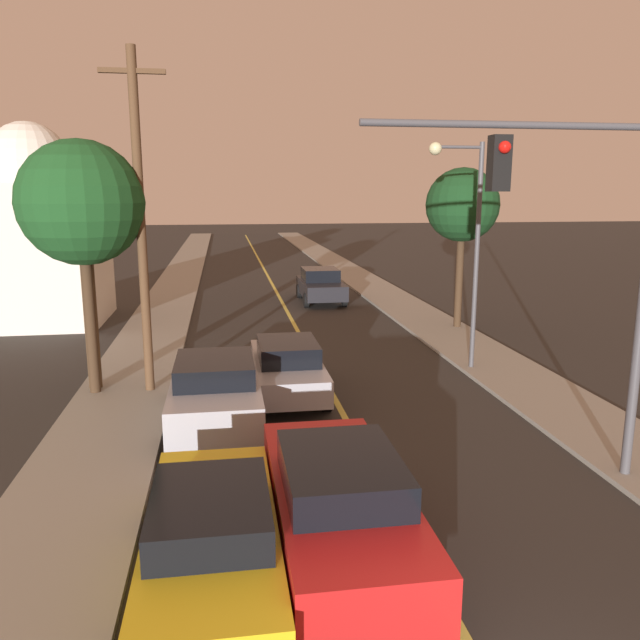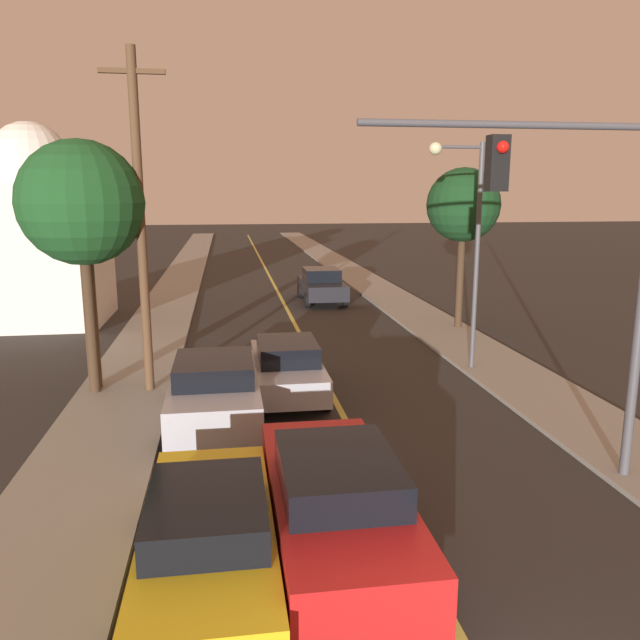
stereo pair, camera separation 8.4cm
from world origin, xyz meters
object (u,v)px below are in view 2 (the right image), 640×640
car_near_lane_front (336,501)px  car_outer_lane_front (208,534)px  car_outer_lane_second (215,389)px  tree_left_near (81,204)px  tree_left_far (82,200)px  traffic_signal_mast (585,238)px  tree_right_near (463,206)px  utility_pole_left (140,220)px  domed_building_left (37,239)px  car_near_lane_second (287,367)px  car_far_oncoming (322,285)px  streetlamp_right (466,225)px

car_near_lane_front → car_outer_lane_front: car_near_lane_front is taller
car_outer_lane_second → tree_left_near: tree_left_near is taller
tree_left_far → tree_left_near: bearing=-80.6°
tree_left_near → tree_left_far: 0.41m
car_near_lane_front → traffic_signal_mast: bearing=19.1°
tree_right_near → utility_pole_left: bearing=-150.2°
domed_building_left → tree_left_near: bearing=-68.6°
car_near_lane_second → tree_right_near: tree_right_near is taller
car_outer_lane_front → utility_pole_left: utility_pole_left is taller
tree_left_far → car_far_oncoming: bearing=57.7°
car_far_oncoming → car_outer_lane_front: bearing=77.4°
car_far_oncoming → utility_pole_left: utility_pole_left is taller
car_near_lane_front → tree_left_far: 10.85m
car_near_lane_second → streetlamp_right: streetlamp_right is taller
car_outer_lane_second → car_far_oncoming: size_ratio=1.05×
utility_pole_left → tree_left_far: bearing=164.3°
car_outer_lane_front → car_far_oncoming: size_ratio=1.05×
car_near_lane_front → streetlamp_right: bearing=59.1°
tree_left_far → tree_right_near: tree_left_far is taller
tree_left_far → domed_building_left: domed_building_left is taller
car_outer_lane_front → traffic_signal_mast: bearing=18.0°
car_outer_lane_second → domed_building_left: (-7.21, 12.82, 2.60)m
tree_left_near → utility_pole_left: bearing=-0.8°
car_far_oncoming → domed_building_left: size_ratio=0.56×
streetlamp_right → domed_building_left: size_ratio=0.82×
car_outer_lane_front → utility_pole_left: (-1.78, 8.66, 3.86)m
streetlamp_right → tree_left_near: bearing=-175.7°
car_outer_lane_front → car_outer_lane_second: size_ratio=1.00×
car_near_lane_front → car_outer_lane_front: size_ratio=1.07×
utility_pole_left → tree_left_far: (-1.48, 0.41, 0.48)m
utility_pole_left → tree_left_far: 1.61m
car_near_lane_second → tree_right_near: (7.42, 7.04, 4.00)m
car_outer_lane_second → tree_right_near: bearing=43.7°
traffic_signal_mast → utility_pole_left: size_ratio=0.75×
car_outer_lane_second → tree_left_near: size_ratio=0.73×
car_far_oncoming → traffic_signal_mast: size_ratio=0.69×
car_near_lane_second → streetlamp_right: size_ratio=0.69×
utility_pole_left → car_near_lane_front: bearing=-66.0°
car_near_lane_front → tree_left_near: bearing=121.7°
tree_right_near → domed_building_left: domed_building_left is taller
car_near_lane_front → domed_building_left: size_ratio=0.63×
car_outer_lane_front → car_outer_lane_second: 6.15m
tree_left_near → tree_right_near: bearing=26.9°
traffic_signal_mast → tree_left_far: size_ratio=1.03×
car_near_lane_front → utility_pole_left: 9.70m
car_near_lane_front → tree_left_far: size_ratio=0.80×
tree_left_near → tree_right_near: 13.97m
car_outer_lane_second → streetlamp_right: bearing=24.7°
car_outer_lane_second → car_far_oncoming: car_far_oncoming is taller
car_near_lane_front → car_near_lane_second: size_ratio=1.12×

